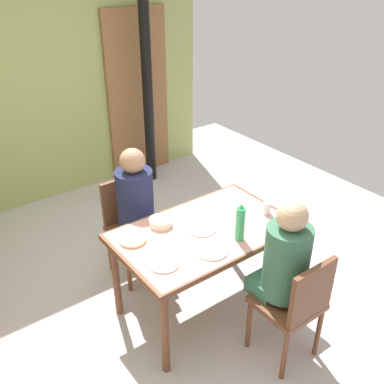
# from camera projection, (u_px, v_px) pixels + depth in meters

# --- Properties ---
(ground_plane) EXTENTS (6.20, 6.20, 0.00)m
(ground_plane) POSITION_uv_depth(u_px,v_px,m) (161.00, 312.00, 3.51)
(ground_plane) COLOR #BDB4B7
(wall_back) EXTENTS (4.12, 0.10, 2.85)m
(wall_back) POSITION_uv_depth(u_px,v_px,m) (29.00, 73.00, 4.49)
(wall_back) COLOR #9FAD61
(wall_back) RESTS_ON ground_plane
(door_wooden) EXTENTS (0.80, 0.05, 2.00)m
(door_wooden) POSITION_uv_depth(u_px,v_px,m) (138.00, 95.00, 5.27)
(door_wooden) COLOR #8F5E38
(door_wooden) RESTS_ON ground_plane
(stove_pipe_column) EXTENTS (0.12, 0.12, 2.85)m
(stove_pipe_column) POSITION_uv_depth(u_px,v_px,m) (146.00, 64.00, 4.86)
(stove_pipe_column) COLOR black
(stove_pipe_column) RESTS_ON ground_plane
(dining_table) EXTENTS (1.30, 0.82, 0.74)m
(dining_table) POSITION_uv_depth(u_px,v_px,m) (204.00, 239.00, 3.25)
(dining_table) COLOR brown
(dining_table) RESTS_ON ground_plane
(chair_near_diner) EXTENTS (0.40, 0.40, 0.87)m
(chair_near_diner) POSITION_uv_depth(u_px,v_px,m) (296.00, 304.00, 2.89)
(chair_near_diner) COLOR brown
(chair_near_diner) RESTS_ON ground_plane
(chair_far_diner) EXTENTS (0.40, 0.40, 0.87)m
(chair_far_diner) POSITION_uv_depth(u_px,v_px,m) (130.00, 222.00, 3.75)
(chair_far_diner) COLOR brown
(chair_far_diner) RESTS_ON ground_plane
(person_near_diner) EXTENTS (0.30, 0.37, 0.77)m
(person_near_diner) POSITION_uv_depth(u_px,v_px,m) (285.00, 259.00, 2.84)
(person_near_diner) COLOR #376C53
(person_near_diner) RESTS_ON ground_plane
(person_far_diner) EXTENTS (0.30, 0.37, 0.77)m
(person_far_diner) POSITION_uv_depth(u_px,v_px,m) (136.00, 200.00, 3.52)
(person_far_diner) COLOR #1F284C
(person_far_diner) RESTS_ON ground_plane
(water_bottle_green_near) EXTENTS (0.07, 0.07, 0.29)m
(water_bottle_green_near) POSITION_uv_depth(u_px,v_px,m) (240.00, 223.00, 3.04)
(water_bottle_green_near) COLOR #34A05D
(water_bottle_green_near) RESTS_ON dining_table
(serving_bowl_center) EXTENTS (0.17, 0.17, 0.05)m
(serving_bowl_center) POSITION_uv_depth(u_px,v_px,m) (161.00, 222.00, 3.25)
(serving_bowl_center) COLOR #E9E6C8
(serving_bowl_center) RESTS_ON dining_table
(dinner_plate_near_left) EXTENTS (0.21, 0.21, 0.01)m
(dinner_plate_near_left) POSITION_uv_depth(u_px,v_px,m) (164.00, 263.00, 2.86)
(dinner_plate_near_left) COLOR white
(dinner_plate_near_left) RESTS_ON dining_table
(dinner_plate_near_right) EXTENTS (0.21, 0.21, 0.01)m
(dinner_plate_near_right) POSITION_uv_depth(u_px,v_px,m) (212.00, 251.00, 2.97)
(dinner_plate_near_right) COLOR white
(dinner_plate_near_right) RESTS_ON dining_table
(dinner_plate_far_center) EXTENTS (0.22, 0.22, 0.01)m
(dinner_plate_far_center) POSITION_uv_depth(u_px,v_px,m) (201.00, 228.00, 3.21)
(dinner_plate_far_center) COLOR white
(dinner_plate_far_center) RESTS_ON dining_table
(drinking_glass_by_near_diner) EXTENTS (0.06, 0.06, 0.10)m
(drinking_glass_by_near_diner) POSITION_uv_depth(u_px,v_px,m) (267.00, 208.00, 3.38)
(drinking_glass_by_near_diner) COLOR silver
(drinking_glass_by_near_diner) RESTS_ON dining_table
(bread_plate_sliced) EXTENTS (0.19, 0.19, 0.02)m
(bread_plate_sliced) POSITION_uv_depth(u_px,v_px,m) (133.00, 240.00, 3.08)
(bread_plate_sliced) COLOR #DBB77A
(bread_plate_sliced) RESTS_ON dining_table
(cutlery_knife_near) EXTENTS (0.09, 0.14, 0.00)m
(cutlery_knife_near) POSITION_uv_depth(u_px,v_px,m) (208.00, 203.00, 3.54)
(cutlery_knife_near) COLOR silver
(cutlery_knife_near) RESTS_ON dining_table
(cutlery_fork_near) EXTENTS (0.10, 0.13, 0.00)m
(cutlery_fork_near) POSITION_uv_depth(u_px,v_px,m) (183.00, 247.00, 3.02)
(cutlery_fork_near) COLOR silver
(cutlery_fork_near) RESTS_ON dining_table
(cutlery_knife_far) EXTENTS (0.06, 0.15, 0.00)m
(cutlery_knife_far) POSITION_uv_depth(u_px,v_px,m) (225.00, 215.00, 3.38)
(cutlery_knife_far) COLOR silver
(cutlery_knife_far) RESTS_ON dining_table
(cutlery_fork_far) EXTENTS (0.03, 0.15, 0.00)m
(cutlery_fork_far) POSITION_uv_depth(u_px,v_px,m) (190.00, 215.00, 3.38)
(cutlery_fork_far) COLOR silver
(cutlery_fork_far) RESTS_ON dining_table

